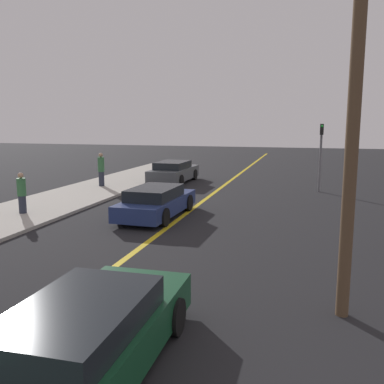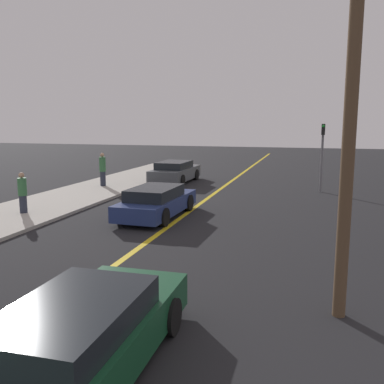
% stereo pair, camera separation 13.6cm
% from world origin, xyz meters
% --- Properties ---
extents(road_center_line, '(0.20, 60.00, 0.01)m').
position_xyz_m(road_center_line, '(0.00, 18.00, 0.00)').
color(road_center_line, gold).
rests_on(road_center_line, ground_plane).
extents(sidewalk_left, '(3.95, 32.65, 0.12)m').
position_xyz_m(sidewalk_left, '(-6.28, 16.32, 0.06)').
color(sidewalk_left, '#ADA89E').
rests_on(sidewalk_left, ground_plane).
extents(car_near_right_lane, '(1.95, 4.75, 1.21)m').
position_xyz_m(car_near_right_lane, '(1.70, 3.86, 0.60)').
color(car_near_right_lane, '#144728').
rests_on(car_near_right_lane, ground_plane).
extents(car_ahead_center, '(1.99, 4.60, 1.19)m').
position_xyz_m(car_ahead_center, '(-0.95, 14.00, 0.59)').
color(car_ahead_center, navy).
rests_on(car_ahead_center, ground_plane).
extents(car_far_distant, '(2.05, 4.58, 1.28)m').
position_xyz_m(car_far_distant, '(-3.17, 23.12, 0.63)').
color(car_far_distant, '#4C5156').
rests_on(car_far_distant, ground_plane).
extents(pedestrian_far_standing, '(0.34, 0.34, 1.59)m').
position_xyz_m(pedestrian_far_standing, '(-6.01, 12.75, 0.91)').
color(pedestrian_far_standing, '#282D3D').
rests_on(pedestrian_far_standing, sidewalk_left).
extents(pedestrian_by_sign, '(0.35, 0.35, 1.82)m').
position_xyz_m(pedestrian_by_sign, '(-6.33, 19.97, 1.04)').
color(pedestrian_by_sign, '#282D3D').
rests_on(pedestrian_by_sign, sidewalk_left).
extents(traffic_light, '(0.18, 0.40, 3.52)m').
position_xyz_m(traffic_light, '(5.22, 21.79, 2.19)').
color(traffic_light, slate).
rests_on(traffic_light, ground_plane).
extents(utility_pole, '(0.24, 0.24, 6.83)m').
position_xyz_m(utility_pole, '(5.38, 6.95, 3.42)').
color(utility_pole, brown).
rests_on(utility_pole, ground_plane).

